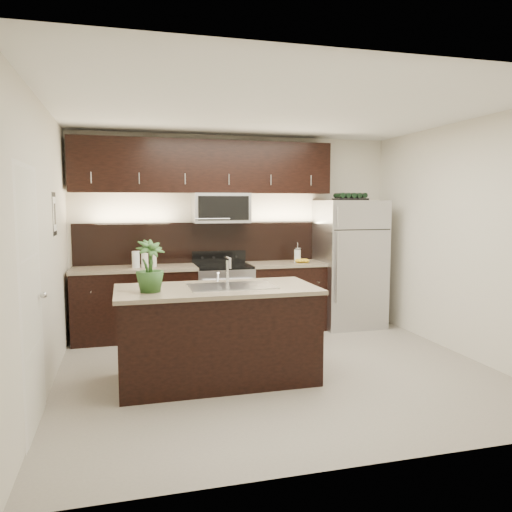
{
  "coord_description": "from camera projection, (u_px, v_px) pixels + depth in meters",
  "views": [
    {
      "loc": [
        -1.54,
        -4.9,
        1.76
      ],
      "look_at": [
        -0.09,
        0.55,
        1.17
      ],
      "focal_mm": 35.0,
      "sensor_mm": 36.0,
      "label": 1
    }
  ],
  "objects": [
    {
      "name": "plant",
      "position": [
        150.0,
        266.0,
        4.62
      ],
      "size": [
        0.36,
        0.36,
        0.48
      ],
      "primitive_type": "imported",
      "rotation": [
        0.0,
        0.0,
        0.43
      ],
      "color": "#284E1F",
      "rests_on": "island"
    },
    {
      "name": "sink_faucet",
      "position": [
        232.0,
        285.0,
        4.95
      ],
      "size": [
        0.84,
        0.5,
        0.28
      ],
      "color": "silver",
      "rests_on": "island"
    },
    {
      "name": "island",
      "position": [
        217.0,
        334.0,
        4.95
      ],
      "size": [
        1.96,
        0.96,
        0.94
      ],
      "color": "black",
      "rests_on": "ground"
    },
    {
      "name": "french_press",
      "position": [
        298.0,
        255.0,
        6.96
      ],
      "size": [
        0.09,
        0.09,
        0.27
      ],
      "rotation": [
        0.0,
        0.0,
        0.43
      ],
      "color": "silver",
      "rests_on": "counter_run"
    },
    {
      "name": "wine_rack",
      "position": [
        350.0,
        197.0,
        7.06
      ],
      "size": [
        0.45,
        0.28,
        0.1
      ],
      "color": "black",
      "rests_on": "refrigerator"
    },
    {
      "name": "counter_run",
      "position": [
        208.0,
        299.0,
        6.74
      ],
      "size": [
        3.51,
        0.65,
        0.94
      ],
      "color": "black",
      "rests_on": "ground"
    },
    {
      "name": "refrigerator",
      "position": [
        349.0,
        264.0,
        7.16
      ],
      "size": [
        0.87,
        0.79,
        1.8
      ],
      "primitive_type": "cube",
      "color": "#B2B2B7",
      "rests_on": "ground"
    },
    {
      "name": "upper_fixtures",
      "position": [
        207.0,
        175.0,
        6.72
      ],
      "size": [
        3.49,
        0.4,
        1.66
      ],
      "color": "black",
      "rests_on": "counter_run"
    },
    {
      "name": "ground",
      "position": [
        277.0,
        370.0,
        5.28
      ],
      "size": [
        4.5,
        4.5,
        0.0
      ],
      "primitive_type": "plane",
      "color": "gray",
      "rests_on": "ground"
    },
    {
      "name": "canisters",
      "position": [
        143.0,
        260.0,
        6.44
      ],
      "size": [
        0.31,
        0.15,
        0.22
      ],
      "rotation": [
        0.0,
        0.0,
        0.27
      ],
      "color": "silver",
      "rests_on": "counter_run"
    },
    {
      "name": "bananas",
      "position": [
        298.0,
        260.0,
        6.93
      ],
      "size": [
        0.24,
        0.21,
        0.06
      ],
      "primitive_type": "ellipsoid",
      "rotation": [
        0.0,
        0.0,
        -0.31
      ],
      "color": "gold",
      "rests_on": "counter_run"
    },
    {
      "name": "room_walls",
      "position": [
        269.0,
        210.0,
        5.04
      ],
      "size": [
        4.52,
        4.02,
        2.71
      ],
      "color": "beige",
      "rests_on": "ground"
    }
  ]
}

